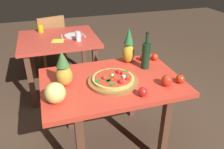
% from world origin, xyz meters
% --- Properties ---
extents(ground_plane, '(10.00, 10.00, 0.00)m').
position_xyz_m(ground_plane, '(0.00, 0.00, 0.00)').
color(ground_plane, '#4C3828').
extents(display_table, '(1.18, 0.81, 0.72)m').
position_xyz_m(display_table, '(0.00, 0.00, 0.63)').
color(display_table, brown).
rests_on(display_table, ground_plane).
extents(background_table, '(0.98, 0.87, 0.72)m').
position_xyz_m(background_table, '(-0.33, 1.24, 0.62)').
color(background_table, brown).
rests_on(background_table, ground_plane).
extents(dining_chair, '(0.49, 0.49, 0.85)m').
position_xyz_m(dining_chair, '(-0.39, 1.90, 0.48)').
color(dining_chair, '#965F31').
rests_on(dining_chair, ground_plane).
extents(pizza_board, '(0.42, 0.42, 0.02)m').
position_xyz_m(pizza_board, '(0.00, -0.05, 0.73)').
color(pizza_board, '#965F31').
rests_on(pizza_board, display_table).
extents(pizza, '(0.35, 0.35, 0.06)m').
position_xyz_m(pizza, '(0.01, -0.05, 0.76)').
color(pizza, '#D2B956').
rests_on(pizza, pizza_board).
extents(wine_bottle, '(0.08, 0.08, 0.35)m').
position_xyz_m(wine_bottle, '(0.37, 0.12, 0.85)').
color(wine_bottle, '#14321C').
rests_on(wine_bottle, display_table).
extents(pineapple_left, '(0.12, 0.12, 0.34)m').
position_xyz_m(pineapple_left, '(0.26, 0.29, 0.87)').
color(pineapple_left, gold).
rests_on(pineapple_left, display_table).
extents(pineapple_right, '(0.14, 0.14, 0.30)m').
position_xyz_m(pineapple_right, '(-0.39, 0.03, 0.86)').
color(pineapple_right, gold).
rests_on(pineapple_right, display_table).
extents(melon, '(0.15, 0.15, 0.15)m').
position_xyz_m(melon, '(-0.48, -0.19, 0.80)').
color(melon, '#E7D772').
rests_on(melon, display_table).
extents(bell_pepper, '(0.09, 0.09, 0.10)m').
position_xyz_m(bell_pepper, '(0.40, -0.22, 0.77)').
color(bell_pepper, red).
rests_on(bell_pepper, display_table).
extents(tomato_near_board, '(0.07, 0.07, 0.07)m').
position_xyz_m(tomato_near_board, '(0.53, 0.25, 0.76)').
color(tomato_near_board, red).
rests_on(tomato_near_board, display_table).
extents(tomato_beside_pepper, '(0.07, 0.07, 0.07)m').
position_xyz_m(tomato_beside_pepper, '(0.53, -0.22, 0.76)').
color(tomato_beside_pepper, red).
rests_on(tomato_beside_pepper, display_table).
extents(tomato_at_corner, '(0.07, 0.07, 0.07)m').
position_xyz_m(tomato_at_corner, '(0.15, -0.30, 0.76)').
color(tomato_at_corner, red).
rests_on(tomato_at_corner, display_table).
extents(tomato_by_bottle, '(0.07, 0.07, 0.07)m').
position_xyz_m(tomato_by_bottle, '(0.42, 0.27, 0.76)').
color(tomato_by_bottle, red).
rests_on(tomato_by_bottle, display_table).
extents(drinking_glass_juice, '(0.07, 0.07, 0.11)m').
position_xyz_m(drinking_glass_juice, '(-0.52, 1.54, 0.77)').
color(drinking_glass_juice, gold).
rests_on(drinking_glass_juice, background_table).
extents(drinking_glass_water, '(0.07, 0.07, 0.12)m').
position_xyz_m(drinking_glass_water, '(-0.10, 1.04, 0.78)').
color(drinking_glass_water, silver).
rests_on(drinking_glass_water, background_table).
extents(dinner_plate, '(0.22, 0.22, 0.02)m').
position_xyz_m(dinner_plate, '(-0.14, 1.23, 0.73)').
color(dinner_plate, white).
rests_on(dinner_plate, background_table).
extents(fork_utensil, '(0.02, 0.18, 0.01)m').
position_xyz_m(fork_utensil, '(-0.28, 1.23, 0.72)').
color(fork_utensil, silver).
rests_on(fork_utensil, background_table).
extents(knife_utensil, '(0.03, 0.18, 0.01)m').
position_xyz_m(knife_utensil, '(0.00, 1.23, 0.72)').
color(knife_utensil, silver).
rests_on(knife_utensil, background_table).
extents(napkin_folded, '(0.17, 0.15, 0.01)m').
position_xyz_m(napkin_folded, '(-0.34, 1.11, 0.72)').
color(napkin_folded, yellow).
rests_on(napkin_folded, background_table).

